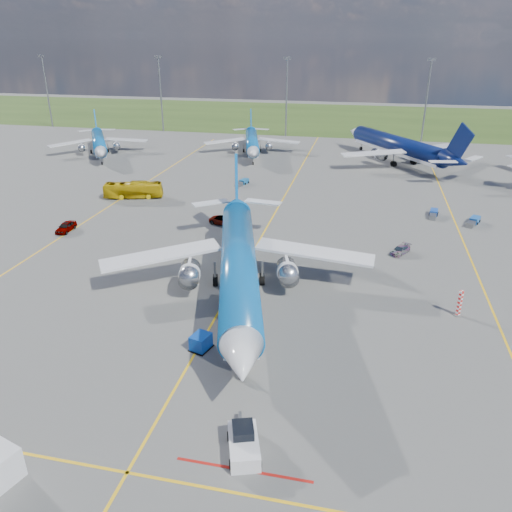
% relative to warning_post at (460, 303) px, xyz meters
% --- Properties ---
extents(ground, '(400.00, 400.00, 0.00)m').
position_rel_warning_post_xyz_m(ground, '(-26.00, -8.00, -1.50)').
color(ground, '#50504E').
rests_on(ground, ground).
extents(grass_strip, '(400.00, 80.00, 0.01)m').
position_rel_warning_post_xyz_m(grass_strip, '(-26.00, 142.00, -1.50)').
color(grass_strip, '#2D4719').
rests_on(grass_strip, ground).
extents(taxiway_lines, '(60.25, 160.00, 0.02)m').
position_rel_warning_post_xyz_m(taxiway_lines, '(-25.83, 19.70, -1.49)').
color(taxiway_lines, yellow).
rests_on(taxiway_lines, ground).
extents(floodlight_masts, '(202.20, 0.50, 22.70)m').
position_rel_warning_post_xyz_m(floodlight_masts, '(-16.00, 102.00, 11.06)').
color(floodlight_masts, slate).
rests_on(floodlight_masts, ground).
extents(warning_post, '(0.50, 0.50, 3.00)m').
position_rel_warning_post_xyz_m(warning_post, '(0.00, 0.00, 0.00)').
color(warning_post, red).
rests_on(warning_post, ground).
extents(bg_jet_nw, '(40.92, 43.88, 9.21)m').
position_rel_warning_post_xyz_m(bg_jet_nw, '(-78.73, 65.72, -1.50)').
color(bg_jet_nw, '#0B569E').
rests_on(bg_jet_nw, ground).
extents(bg_jet_nnw, '(34.54, 40.64, 9.22)m').
position_rel_warning_post_xyz_m(bg_jet_nnw, '(-40.37, 74.77, -1.50)').
color(bg_jet_nnw, '#0B569E').
rests_on(bg_jet_nnw, ground).
extents(bg_jet_n, '(54.85, 57.73, 12.04)m').
position_rel_warning_post_xyz_m(bg_jet_n, '(-4.18, 73.23, -1.50)').
color(bg_jet_n, '#081344').
rests_on(bg_jet_n, ground).
extents(main_airliner, '(46.50, 54.35, 12.24)m').
position_rel_warning_post_xyz_m(main_airliner, '(-24.68, -0.93, -1.50)').
color(main_airliner, '#0B569E').
rests_on(main_airliner, ground).
extents(pushback_tug, '(3.34, 5.86, 1.96)m').
position_rel_warning_post_xyz_m(pushback_tug, '(-18.41, -24.28, -0.71)').
color(pushback_tug, silver).
rests_on(pushback_tug, ground).
extents(uld_container, '(2.04, 2.30, 1.55)m').
position_rel_warning_post_xyz_m(uld_container, '(-25.67, -12.27, -0.72)').
color(uld_container, '#0B3A9E').
rests_on(uld_container, ground).
extents(apron_bus, '(11.27, 5.51, 3.06)m').
position_rel_warning_post_xyz_m(apron_bus, '(-53.86, 32.70, 0.03)').
color(apron_bus, '#C2A00B').
rests_on(apron_bus, ground).
extents(service_car_a, '(1.98, 4.50, 1.51)m').
position_rel_warning_post_xyz_m(service_car_a, '(-56.56, 13.91, -0.75)').
color(service_car_a, '#999999').
rests_on(service_car_a, ground).
extents(service_car_b, '(5.31, 3.30, 1.37)m').
position_rel_warning_post_xyz_m(service_car_b, '(-33.04, 22.28, -0.82)').
color(service_car_b, '#999999').
rests_on(service_car_b, ground).
extents(service_car_c, '(3.37, 4.14, 1.13)m').
position_rel_warning_post_xyz_m(service_car_c, '(-5.51, 16.16, -0.94)').
color(service_car_c, '#999999').
rests_on(service_car_c, ground).
extents(baggage_tug_w, '(2.85, 4.52, 0.99)m').
position_rel_warning_post_xyz_m(baggage_tug_w, '(6.71, 31.21, -1.04)').
color(baggage_tug_w, '#1B54A6').
rests_on(baggage_tug_w, ground).
extents(baggage_tug_c, '(2.19, 4.39, 0.95)m').
position_rel_warning_post_xyz_m(baggage_tug_c, '(-35.89, 46.04, -1.05)').
color(baggage_tug_c, '#175A8E').
rests_on(baggage_tug_c, ground).
extents(baggage_tug_e, '(1.85, 4.35, 0.95)m').
position_rel_warning_post_xyz_m(baggage_tug_e, '(0.74, 33.89, -1.06)').
color(baggage_tug_e, '#1B46A3').
rests_on(baggage_tug_e, ground).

